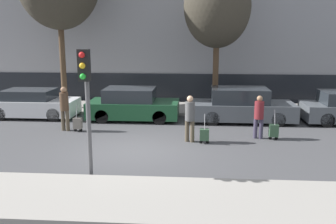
{
  "coord_description": "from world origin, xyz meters",
  "views": [
    {
      "loc": [
        1.98,
        -11.69,
        3.78
      ],
      "look_at": [
        0.97,
        1.8,
        0.95
      ],
      "focal_mm": 40.0,
      "sensor_mm": 36.0,
      "label": 1
    }
  ],
  "objects_px": {
    "trolley_left": "(78,123)",
    "pedestrian_right": "(259,115)",
    "pedestrian_center": "(190,116)",
    "parked_car_1": "(133,105)",
    "trolley_right": "(274,131)",
    "parked_bicycle": "(120,100)",
    "trolley_center": "(204,135)",
    "traffic_light": "(86,87)",
    "bare_tree_near_crossing": "(217,7)",
    "parked_car_0": "(33,104)",
    "parked_car_2": "(242,106)",
    "pedestrian_left": "(64,106)"
  },
  "relations": [
    {
      "from": "parked_car_1",
      "to": "parked_car_2",
      "type": "height_order",
      "value": "parked_car_2"
    },
    {
      "from": "bare_tree_near_crossing",
      "to": "trolley_center",
      "type": "bearing_deg",
      "value": -96.51
    },
    {
      "from": "parked_car_0",
      "to": "parked_car_1",
      "type": "distance_m",
      "value": 4.66
    },
    {
      "from": "parked_car_2",
      "to": "trolley_left",
      "type": "distance_m",
      "value": 7.02
    },
    {
      "from": "bare_tree_near_crossing",
      "to": "parked_car_2",
      "type": "bearing_deg",
      "value": -59.85
    },
    {
      "from": "parked_car_1",
      "to": "parked_car_0",
      "type": "bearing_deg",
      "value": 178.65
    },
    {
      "from": "traffic_light",
      "to": "parked_bicycle",
      "type": "relative_size",
      "value": 1.92
    },
    {
      "from": "parked_car_1",
      "to": "trolley_right",
      "type": "relative_size",
      "value": 3.61
    },
    {
      "from": "pedestrian_center",
      "to": "parked_bicycle",
      "type": "height_order",
      "value": "pedestrian_center"
    },
    {
      "from": "parked_car_2",
      "to": "bare_tree_near_crossing",
      "type": "bearing_deg",
      "value": 120.15
    },
    {
      "from": "pedestrian_left",
      "to": "trolley_left",
      "type": "distance_m",
      "value": 0.87
    },
    {
      "from": "trolley_right",
      "to": "pedestrian_right",
      "type": "bearing_deg",
      "value": 165.25
    },
    {
      "from": "pedestrian_right",
      "to": "trolley_right",
      "type": "distance_m",
      "value": 0.78
    },
    {
      "from": "parked_bicycle",
      "to": "parked_car_1",
      "type": "bearing_deg",
      "value": -65.73
    },
    {
      "from": "trolley_left",
      "to": "pedestrian_right",
      "type": "xyz_separation_m",
      "value": [
        6.93,
        -0.47,
        0.57
      ]
    },
    {
      "from": "pedestrian_center",
      "to": "traffic_light",
      "type": "xyz_separation_m",
      "value": [
        -2.62,
        -3.58,
        1.5
      ]
    },
    {
      "from": "traffic_light",
      "to": "bare_tree_near_crossing",
      "type": "xyz_separation_m",
      "value": [
        3.76,
        8.8,
        2.56
      ]
    },
    {
      "from": "bare_tree_near_crossing",
      "to": "parked_car_0",
      "type": "bearing_deg",
      "value": -168.36
    },
    {
      "from": "parked_car_0",
      "to": "pedestrian_left",
      "type": "height_order",
      "value": "pedestrian_left"
    },
    {
      "from": "pedestrian_right",
      "to": "traffic_light",
      "type": "bearing_deg",
      "value": 54.05
    },
    {
      "from": "parked_car_0",
      "to": "trolley_center",
      "type": "height_order",
      "value": "parked_car_0"
    },
    {
      "from": "pedestrian_left",
      "to": "trolley_right",
      "type": "height_order",
      "value": "pedestrian_left"
    },
    {
      "from": "parked_car_1",
      "to": "parked_car_2",
      "type": "relative_size",
      "value": 0.91
    },
    {
      "from": "parked_car_1",
      "to": "pedestrian_center",
      "type": "distance_m",
      "value": 4.28
    },
    {
      "from": "parked_car_2",
      "to": "trolley_right",
      "type": "height_order",
      "value": "parked_car_2"
    },
    {
      "from": "parked_car_2",
      "to": "trolley_right",
      "type": "distance_m",
      "value": 3.0
    },
    {
      "from": "pedestrian_left",
      "to": "parked_bicycle",
      "type": "distance_m",
      "value": 4.67
    },
    {
      "from": "parked_car_0",
      "to": "pedestrian_right",
      "type": "xyz_separation_m",
      "value": [
        9.78,
        -2.86,
        0.28
      ]
    },
    {
      "from": "trolley_right",
      "to": "bare_tree_near_crossing",
      "type": "distance_m",
      "value": 6.91
    },
    {
      "from": "parked_car_0",
      "to": "traffic_light",
      "type": "xyz_separation_m",
      "value": [
        4.66,
        -7.07,
        1.82
      ]
    },
    {
      "from": "pedestrian_right",
      "to": "trolley_right",
      "type": "relative_size",
      "value": 1.44
    },
    {
      "from": "trolley_right",
      "to": "parked_car_0",
      "type": "bearing_deg",
      "value": 163.78
    },
    {
      "from": "parked_car_1",
      "to": "traffic_light",
      "type": "distance_m",
      "value": 7.18
    },
    {
      "from": "trolley_center",
      "to": "pedestrian_center",
      "type": "bearing_deg",
      "value": 160.19
    },
    {
      "from": "parked_car_2",
      "to": "pedestrian_center",
      "type": "height_order",
      "value": "pedestrian_center"
    },
    {
      "from": "trolley_left",
      "to": "trolley_right",
      "type": "xyz_separation_m",
      "value": [
        7.46,
        -0.61,
        0.01
      ]
    },
    {
      "from": "trolley_right",
      "to": "parked_bicycle",
      "type": "xyz_separation_m",
      "value": [
        -6.69,
        5.18,
        0.15
      ]
    },
    {
      "from": "parked_car_1",
      "to": "traffic_light",
      "type": "bearing_deg",
      "value": -90.05
    },
    {
      "from": "parked_car_2",
      "to": "trolley_center",
      "type": "relative_size",
      "value": 4.13
    },
    {
      "from": "pedestrian_center",
      "to": "trolley_center",
      "type": "xyz_separation_m",
      "value": [
        0.52,
        -0.19,
        -0.63
      ]
    },
    {
      "from": "parked_car_0",
      "to": "bare_tree_near_crossing",
      "type": "relative_size",
      "value": 0.58
    },
    {
      "from": "trolley_left",
      "to": "bare_tree_near_crossing",
      "type": "bearing_deg",
      "value": 36.59
    },
    {
      "from": "trolley_left",
      "to": "pedestrian_center",
      "type": "bearing_deg",
      "value": -13.95
    },
    {
      "from": "trolley_center",
      "to": "trolley_right",
      "type": "bearing_deg",
      "value": 14.97
    },
    {
      "from": "parked_car_1",
      "to": "trolley_center",
      "type": "distance_m",
      "value": 4.76
    },
    {
      "from": "pedestrian_left",
      "to": "pedestrian_right",
      "type": "height_order",
      "value": "pedestrian_left"
    },
    {
      "from": "trolley_left",
      "to": "trolley_right",
      "type": "distance_m",
      "value": 7.48
    },
    {
      "from": "pedestrian_right",
      "to": "parked_bicycle",
      "type": "relative_size",
      "value": 0.9
    },
    {
      "from": "trolley_center",
      "to": "trolley_right",
      "type": "height_order",
      "value": "trolley_right"
    },
    {
      "from": "trolley_right",
      "to": "bare_tree_near_crossing",
      "type": "bearing_deg",
      "value": 111.91
    }
  ]
}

